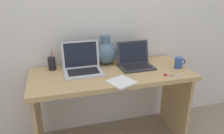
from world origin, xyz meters
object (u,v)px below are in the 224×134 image
green_vase (105,52)px  scissors (169,75)px  coffee_mug (179,63)px  pen_cup (52,63)px  laptop_left (82,64)px  laptop_right (135,60)px  notebook_stack (121,82)px

green_vase → scissors: green_vase is taller
coffee_mug → pen_cup: 1.17m
laptop_left → green_vase: green_vase is taller
laptop_right → coffee_mug: bearing=-21.2°
green_vase → pen_cup: size_ratio=1.45×
laptop_right → scissors: (0.20, -0.30, -0.06)m
laptop_right → green_vase: size_ratio=1.15×
laptop_right → pen_cup: laptop_right is taller
coffee_mug → pen_cup: (-1.14, 0.27, 0.01)m
laptop_right → green_vase: bearing=149.2°
laptop_right → pen_cup: bearing=171.0°
coffee_mug → scissors: bearing=-140.6°
notebook_stack → coffee_mug: 0.64m
laptop_right → laptop_left: bearing=178.8°
notebook_stack → scissors: (0.44, 0.02, -0.00)m
laptop_right → green_vase: green_vase is taller
laptop_right → scissors: 0.36m
pen_cup → scissors: pen_cup is taller
pen_cup → laptop_right: bearing=-9.0°
laptop_left → laptop_right: (0.50, -0.01, -0.01)m
laptop_right → scissors: size_ratio=2.34×
coffee_mug → notebook_stack: bearing=-164.4°
laptop_left → coffee_mug: (0.88, -0.16, -0.02)m
laptop_right → notebook_stack: laptop_right is taller
pen_cup → scissors: 1.05m
coffee_mug → pen_cup: bearing=166.8°
notebook_stack → pen_cup: (-0.52, 0.44, 0.05)m
coffee_mug → green_vase: bearing=154.8°
coffee_mug → scissors: size_ratio=0.81×
laptop_left → scissors: (0.70, -0.31, -0.07)m
pen_cup → coffee_mug: bearing=-13.2°
notebook_stack → coffee_mug: (0.62, 0.17, 0.04)m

